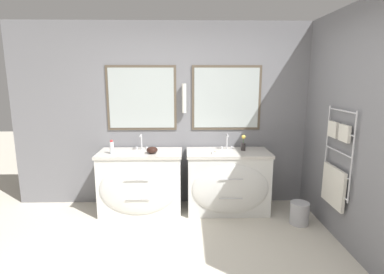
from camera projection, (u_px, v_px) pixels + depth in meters
wall_back at (188, 115)px, 4.31m from camera, size 5.01×0.14×2.60m
wall_right at (344, 128)px, 3.34m from camera, size 0.13×3.73×2.60m
vanity_left at (141, 182)px, 4.10m from camera, size 1.13×0.63×0.85m
vanity_right at (228, 181)px, 4.13m from camera, size 1.13×0.63×0.85m
faucet_left at (141, 142)px, 4.17m from camera, size 0.17×0.13×0.22m
faucet_right at (227, 142)px, 4.19m from camera, size 0.17×0.13×0.22m
toiletry_bottle at (112, 147)px, 3.94m from camera, size 0.05×0.05×0.18m
amenity_bowl at (152, 150)px, 3.97m from camera, size 0.15×0.15×0.09m
flower_vase at (243, 144)px, 4.12m from camera, size 0.06×0.06×0.22m
soap_dish at (216, 152)px, 3.96m from camera, size 0.12×0.08×0.04m
waste_bin at (299, 213)px, 3.81m from camera, size 0.24×0.24×0.29m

